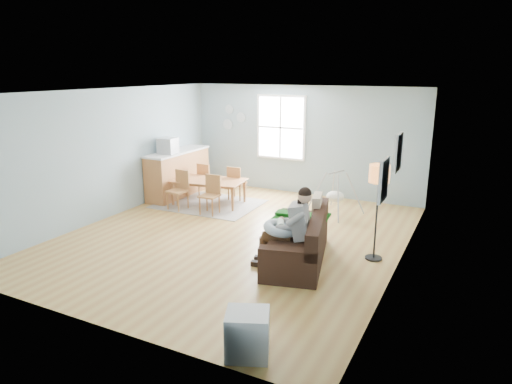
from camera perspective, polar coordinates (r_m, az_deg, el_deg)
The scene contains 22 objects.
room at distance 8.20m, azimuth -2.80°, elevation 10.52°, with size 8.40×9.40×3.90m.
window at distance 11.63m, azimuth 3.14°, elevation 8.06°, with size 1.32×0.08×1.62m.
pictures at distance 6.27m, azimuth 16.54°, elevation 3.22°, with size 0.05×1.34×0.74m.
wall_plates at distance 12.24m, azimuth -2.94°, elevation 9.26°, with size 0.67×0.02×0.66m.
sofa at distance 7.59m, azimuth 5.53°, elevation -6.47°, with size 1.34×2.18×0.82m.
green_throw at distance 8.16m, azimuth 5.64°, elevation -3.20°, with size 0.93×0.79×0.04m, color #135416.
beige_pillow at distance 7.92m, azimuth 7.63°, elevation -2.09°, with size 0.14×0.50×0.50m, color tan.
father at distance 7.19m, azimuth 4.31°, elevation -4.11°, with size 1.00×0.56×1.34m.
nursing_pillow at distance 7.24m, azimuth 3.09°, elevation -4.54°, with size 0.55×0.55×0.15m, color #A2B9CB.
infant at distance 7.25m, azimuth 3.12°, elevation -3.92°, with size 0.23×0.36×0.13m.
toddler at distance 7.65m, azimuth 5.23°, elevation -3.10°, with size 0.54×0.36×0.81m.
floor_lamp at distance 7.56m, azimuth 15.12°, elevation 1.23°, with size 0.32×0.32×1.61m.
storage_cube at distance 5.25m, azimuth -1.17°, elevation -17.32°, with size 0.60×0.57×0.52m.
rug at distance 10.79m, azimuth -5.92°, elevation -1.49°, with size 2.32×1.76×0.01m, color gray.
dining_table at distance 10.71m, azimuth -5.96°, elevation -0.02°, with size 1.66×0.93×0.58m, color #975931.
chair_sw at distance 10.42m, azimuth -9.53°, elevation 0.58°, with size 0.43×0.43×0.88m.
chair_se at distance 9.98m, azimuth -5.65°, elevation -0.04°, with size 0.40×0.40×0.85m.
chair_nw at distance 11.36m, azimuth -6.31°, elevation 1.75°, with size 0.39×0.39×0.84m.
chair_ne at distance 10.96m, azimuth -2.56°, elevation 1.32°, with size 0.39×0.39×0.84m.
counter at distance 11.53m, azimuth -9.72°, elevation 2.36°, with size 0.60×2.02×1.13m.
monitor at distance 11.07m, azimuth -10.99°, elevation 5.72°, with size 0.42×0.40×0.37m.
baby_swing at distance 10.01m, azimuth 9.87°, elevation -0.46°, with size 1.20×1.21×0.95m.
Camera 1 is at (4.03, -7.11, 3.08)m, focal length 32.00 mm.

